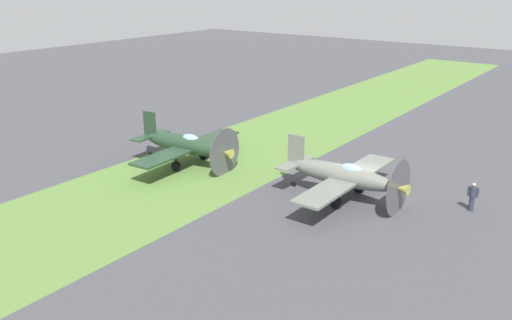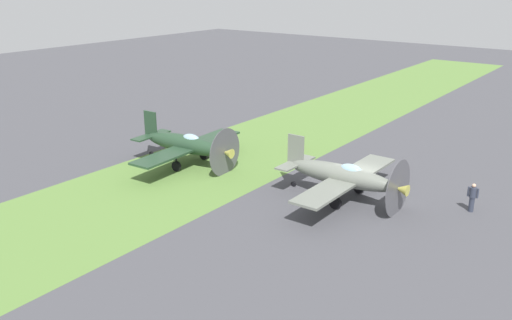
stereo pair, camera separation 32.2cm
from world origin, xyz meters
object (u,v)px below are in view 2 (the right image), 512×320
at_px(airplane_wingman, 186,144).
at_px(ground_crew_chief, 472,197).
at_px(airplane_lead, 343,176).
at_px(fuel_drum, 296,144).

xyz_separation_m(airplane_wingman, ground_crew_chief, (-3.83, 19.08, -0.62)).
bearing_deg(ground_crew_chief, airplane_lead, -160.11).
bearing_deg(fuel_drum, airplane_wingman, -29.25).
xyz_separation_m(ground_crew_chief, fuel_drum, (-3.97, -14.71, -0.46)).
distance_m(airplane_lead, ground_crew_chief, 7.48).
bearing_deg(fuel_drum, ground_crew_chief, 74.91).
height_order(airplane_wingman, fuel_drum, airplane_wingman).
bearing_deg(airplane_wingman, airplane_lead, 91.43).
relative_size(airplane_lead, airplane_wingman, 0.99).
height_order(ground_crew_chief, fuel_drum, ground_crew_chief).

